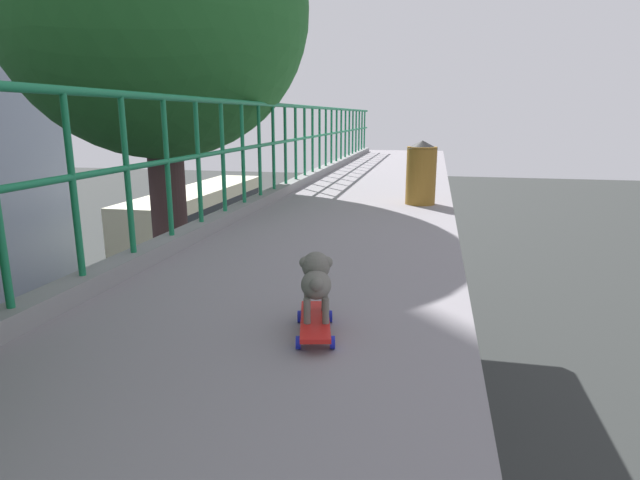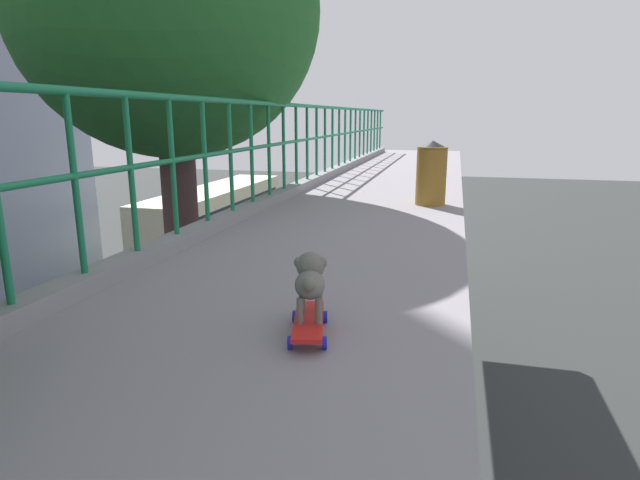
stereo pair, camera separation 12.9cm
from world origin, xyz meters
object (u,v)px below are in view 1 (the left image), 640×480
object	(u,v)px
city_bus	(199,217)
toy_skateboard	(315,322)
litter_bin	(421,172)
small_dog	(316,278)

from	to	relation	value
city_bus	toy_skateboard	size ratio (longest dim) A/B	21.28
toy_skateboard	litter_bin	bearing A→B (deg)	84.64
small_dog	litter_bin	distance (m)	4.35
toy_skateboard	small_dog	size ratio (longest dim) A/B	1.50
city_bus	litter_bin	world-z (taller)	litter_bin
toy_skateboard	litter_bin	size ratio (longest dim) A/B	0.67
city_bus	small_dog	world-z (taller)	small_dog
city_bus	litter_bin	xyz separation A→B (m)	(11.00, -16.46, 4.13)
toy_skateboard	litter_bin	distance (m)	4.43
city_bus	litter_bin	bearing A→B (deg)	-56.23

